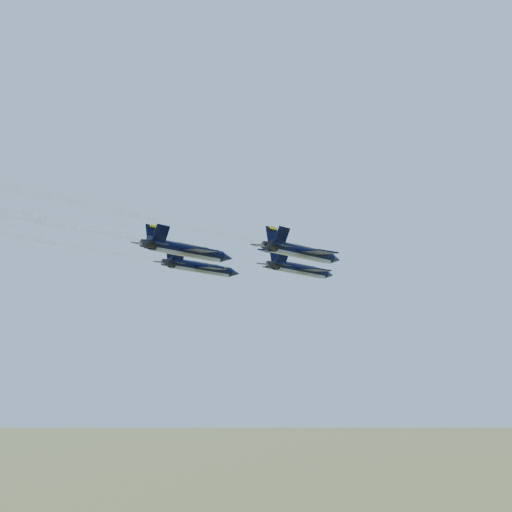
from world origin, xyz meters
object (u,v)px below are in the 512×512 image
Objects in this scene: jet_right at (303,252)px; jet_slot at (189,251)px; jet_left at (202,268)px; jet_lead at (302,270)px.

jet_right and jet_slot have the same top height.
jet_left is 21.35m from jet_right.
jet_left is at bearing 177.99° from jet_right.
jet_lead is at bearing 90.50° from jet_slot.
jet_left is 1.00× the size of jet_right.
jet_lead is 16.13m from jet_left.
jet_slot is at bearing -89.50° from jet_lead.
jet_slot is at bearing -132.33° from jet_right.
jet_lead is 1.00× the size of jet_slot.
jet_slot is (-3.33, -24.54, 0.00)m from jet_lead.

